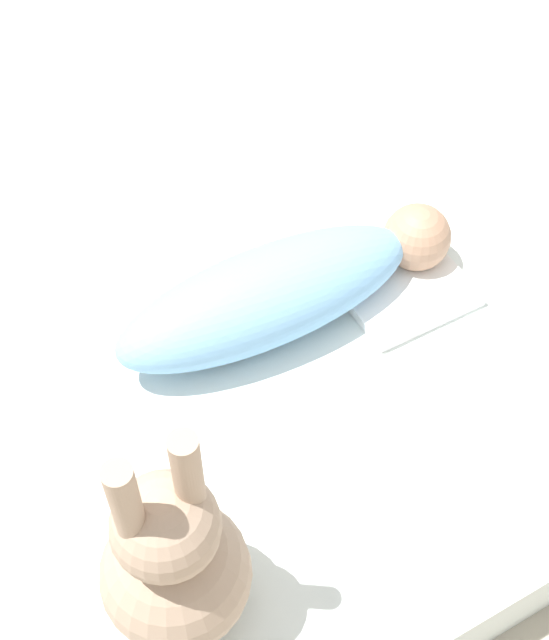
{
  "coord_description": "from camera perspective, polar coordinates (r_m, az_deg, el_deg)",
  "views": [
    {
      "loc": [
        0.39,
        0.69,
        1.25
      ],
      "look_at": [
        -0.0,
        -0.03,
        0.19
      ],
      "focal_mm": 50.0,
      "sensor_mm": 36.0,
      "label": 1
    }
  ],
  "objects": [
    {
      "name": "bed_mattress",
      "position": [
        1.42,
        0.51,
        -4.01
      ],
      "size": [
        1.22,
        0.95,
        0.14
      ],
      "color": "white",
      "rests_on": "ground_plane"
    },
    {
      "name": "ground_plane",
      "position": [
        1.48,
        0.49,
        -5.52
      ],
      "size": [
        12.0,
        12.0,
        0.0
      ],
      "primitive_type": "plane",
      "color": "#B2A893"
    },
    {
      "name": "swaddled_baby",
      "position": [
        1.36,
        0.6,
        1.97
      ],
      "size": [
        0.57,
        0.17,
        0.13
      ],
      "rotation": [
        0.0,
        0.0,
        3.13
      ],
      "color": "#7FB7E5",
      "rests_on": "bed_mattress"
    },
    {
      "name": "burp_cloth",
      "position": [
        1.46,
        7.88,
        2.5
      ],
      "size": [
        0.2,
        0.21,
        0.02
      ],
      "color": "white",
      "rests_on": "bed_mattress"
    },
    {
      "name": "bunny_plush",
      "position": [
        1.07,
        -6.49,
        -15.11
      ],
      "size": [
        0.18,
        0.18,
        0.37
      ],
      "color": "tan",
      "rests_on": "bed_mattress"
    }
  ]
}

